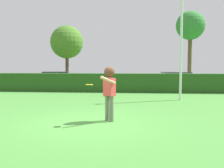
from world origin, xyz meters
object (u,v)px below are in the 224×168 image
parked_car_red (56,78)px  maple_tree (67,42)px  person (109,86)px  birch_tree (190,27)px  lamppost (181,39)px  frisbee (89,85)px  parked_car_white (176,79)px

parked_car_red → maple_tree: (0.50, 2.04, 3.26)m
person → maple_tree: maple_tree is taller
maple_tree → birch_tree: bearing=-5.5°
lamppost → frisbee: bearing=-122.5°
person → lamppost: size_ratio=0.31×
person → parked_car_red: 15.11m
frisbee → person: bearing=43.0°
person → parked_car_red: size_ratio=0.40×
person → maple_tree: 17.05m
frisbee → birch_tree: 16.96m
lamppost → person: bearing=-120.8°
person → maple_tree: bearing=109.3°
frisbee → birch_tree: size_ratio=0.03×
maple_tree → parked_car_red: bearing=-103.9°
person → parked_car_white: size_ratio=0.41×
lamppost → maple_tree: size_ratio=1.04×
frisbee → birch_tree: birch_tree is taller
lamppost → maple_tree: bearing=130.0°
parked_car_red → frisbee: bearing=-69.0°
lamppost → parked_car_red: 12.78m
lamppost → maple_tree: (-8.78, 10.46, 0.78)m
frisbee → parked_car_white: bearing=70.8°
parked_car_red → birch_tree: bearing=4.7°
lamppost → parked_car_white: 8.18m
person → birch_tree: size_ratio=0.28×
frisbee → maple_tree: maple_tree is taller
birch_tree → maple_tree: birch_tree is taller
frisbee → maple_tree: 17.35m
birch_tree → person: bearing=-110.7°
parked_car_white → birch_tree: birch_tree is taller
parked_car_white → maple_tree: size_ratio=0.78×
birch_tree → lamppost: bearing=-104.2°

